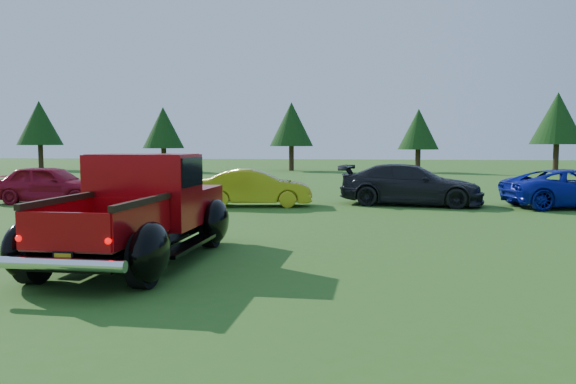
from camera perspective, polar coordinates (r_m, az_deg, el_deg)
The scene contains 11 objects.
ground at distance 10.30m, azimuth -2.75°, elevation -6.36°, with size 120.00×120.00×0.00m, color #31641C.
tree_far_west at distance 46.48m, azimuth -23.93°, elevation 6.41°, with size 3.33×3.33×5.20m.
tree_west at distance 41.31m, azimuth -12.56°, elevation 6.38°, with size 2.94×2.94×4.60m.
tree_mid_left at distance 41.25m, azimuth 0.35°, elevation 6.88°, with size 3.20×3.20×5.00m.
tree_mid_right at distance 40.20m, azimuth 13.11°, elevation 6.22°, with size 2.82×2.82×4.40m.
tree_east at distance 41.67m, azimuth 25.69°, elevation 6.75°, with size 3.46×3.46×5.40m.
pickup_truck at distance 10.18m, azimuth -14.35°, elevation -1.68°, with size 2.50×5.04×1.84m.
show_car_red at distance 20.49m, azimuth -22.98°, elevation 0.74°, with size 1.53×3.80×1.29m, color maroon.
show_car_yellow at distance 18.04m, azimuth -3.34°, elevation 0.42°, with size 1.25×3.59×1.18m, color #AB9E16.
show_car_grey at distance 18.80m, azimuth 12.37°, elevation 0.73°, with size 1.87×4.60×1.33m, color black.
show_car_blue at distance 19.77m, azimuth 27.11°, elevation 0.31°, with size 2.00×4.34×1.21m, color #0E199A.
Camera 1 is at (1.70, -9.96, 2.03)m, focal length 35.00 mm.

